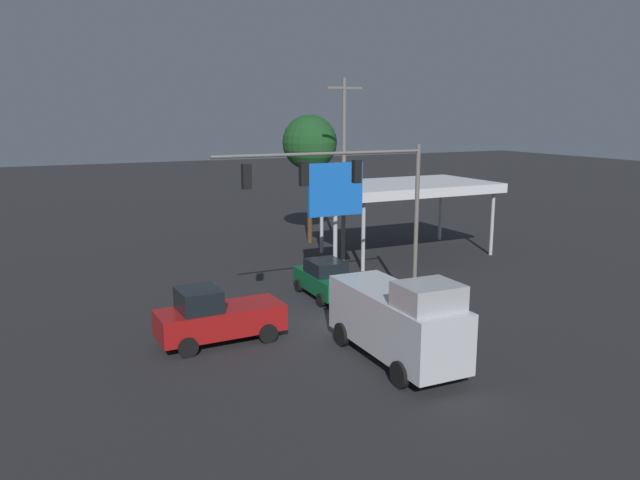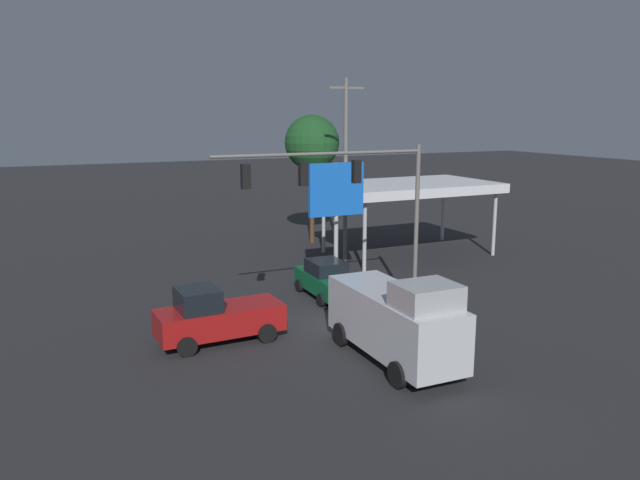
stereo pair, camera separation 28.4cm
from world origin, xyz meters
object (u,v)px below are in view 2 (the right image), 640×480
(utility_pole, at_px, (345,167))
(delivery_truck, at_px, (396,320))
(price_sign, at_px, (336,195))
(street_tree, at_px, (312,143))
(fire_hydrant, at_px, (449,314))
(traffic_signal_assembly, at_px, (349,191))
(pickup_parked, at_px, (216,316))
(sedan_far, at_px, (326,279))

(utility_pole, relative_size, delivery_truck, 1.68)
(price_sign, bearing_deg, street_tree, -108.50)
(delivery_truck, bearing_deg, utility_pole, 159.81)
(utility_pole, distance_m, fire_hydrant, 14.27)
(fire_hydrant, bearing_deg, utility_pole, -96.65)
(delivery_truck, xyz_separation_m, fire_hydrant, (-4.60, -2.78, -1.26))
(traffic_signal_assembly, height_order, pickup_parked, traffic_signal_assembly)
(traffic_signal_assembly, xyz_separation_m, sedan_far, (-0.88, -4.09, -5.07))
(traffic_signal_assembly, distance_m, sedan_far, 6.57)
(sedan_far, bearing_deg, traffic_signal_assembly, -10.55)
(traffic_signal_assembly, height_order, price_sign, traffic_signal_assembly)
(sedan_far, height_order, pickup_parked, pickup_parked)
(utility_pole, distance_m, delivery_truck, 17.51)
(delivery_truck, bearing_deg, traffic_signal_assembly, 174.82)
(price_sign, height_order, fire_hydrant, price_sign)
(fire_hydrant, bearing_deg, pickup_parked, -12.30)
(utility_pole, bearing_deg, sedan_far, 55.61)
(pickup_parked, height_order, delivery_truck, delivery_truck)
(utility_pole, distance_m, pickup_parked, 16.69)
(traffic_signal_assembly, height_order, delivery_truck, traffic_signal_assembly)
(price_sign, distance_m, pickup_parked, 10.76)
(sedan_far, distance_m, street_tree, 15.25)
(utility_pole, height_order, delivery_truck, utility_pole)
(pickup_parked, bearing_deg, price_sign, -148.28)
(utility_pole, height_order, sedan_far, utility_pole)
(traffic_signal_assembly, relative_size, street_tree, 1.06)
(price_sign, bearing_deg, traffic_signal_assembly, 68.39)
(traffic_signal_assembly, height_order, sedan_far, traffic_signal_assembly)
(traffic_signal_assembly, distance_m, price_sign, 6.18)
(sedan_far, height_order, delivery_truck, delivery_truck)
(street_tree, xyz_separation_m, fire_hydrant, (1.95, 19.03, -6.80))
(pickup_parked, bearing_deg, street_tree, -127.50)
(street_tree, relative_size, fire_hydrant, 10.52)
(pickup_parked, distance_m, street_tree, 21.62)
(sedan_far, bearing_deg, fire_hydrant, 29.16)
(price_sign, height_order, pickup_parked, price_sign)
(fire_hydrant, bearing_deg, sedan_far, -62.39)
(pickup_parked, xyz_separation_m, street_tree, (-12.14, -16.81, 6.13))
(traffic_signal_assembly, xyz_separation_m, fire_hydrant, (-4.08, 2.05, -5.58))
(traffic_signal_assembly, relative_size, fire_hydrant, 11.19)
(price_sign, relative_size, fire_hydrant, 7.70)
(traffic_signal_assembly, distance_m, utility_pole, 12.34)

